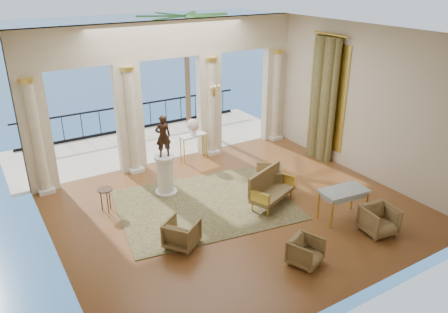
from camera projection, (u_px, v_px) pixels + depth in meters
floor at (236, 209)px, 11.62m from camera, size 9.00×9.00×0.00m
room_walls at (265, 117)px, 9.61m from camera, size 9.00×9.00×9.00m
arcade at (170, 84)px, 13.59m from camera, size 9.00×0.56×4.50m
terrace at (151, 143)px, 16.18m from camera, size 10.00×3.60×0.10m
balustrade at (134, 120)px, 17.25m from camera, size 9.00×0.06×1.03m
palm_tree at (186, 22)px, 16.13m from camera, size 2.00×2.00×4.50m
sea at (2, 62)px, 61.00m from camera, size 160.00×160.00×0.00m
curtain at (323, 99)px, 14.05m from camera, size 0.33×1.40×4.09m
window_frame at (327, 96)px, 14.11m from camera, size 0.04×1.60×3.40m
wall_sconce at (214, 92)px, 14.16m from camera, size 0.30×0.11×0.33m
rug at (205, 205)px, 11.82m from camera, size 5.04×4.20×0.02m
armchair_a at (306, 250)px, 9.35m from camera, size 0.81×0.79×0.66m
armchair_b at (379, 219)px, 10.44m from camera, size 0.83×0.79×0.76m
armchair_c at (269, 177)px, 12.53m from camera, size 1.01×1.02×0.77m
armchair_d at (182, 232)px, 9.95m from camera, size 0.94×0.95×0.72m
settee at (270, 188)px, 11.72m from camera, size 1.58×1.11×0.96m
game_table at (344, 193)px, 10.91m from camera, size 1.26×0.78×0.82m
pedestal at (165, 176)px, 12.23m from camera, size 0.63×0.63×1.15m
statue at (163, 136)px, 11.77m from camera, size 0.47×0.34×1.17m
console_table at (193, 139)px, 14.39m from camera, size 0.96×0.48×0.88m
urn at (193, 126)px, 14.21m from camera, size 0.41×0.41×0.54m
side_table at (105, 192)px, 11.32m from camera, size 0.40×0.40×0.64m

